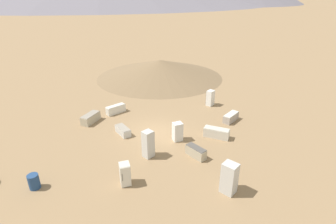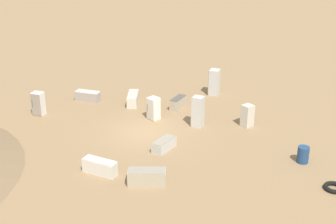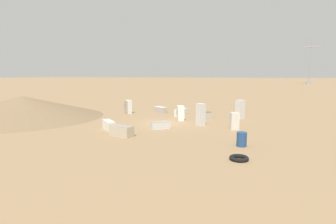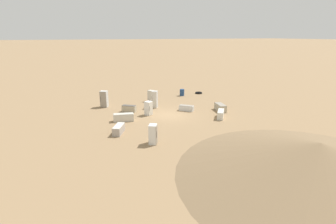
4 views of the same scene
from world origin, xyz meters
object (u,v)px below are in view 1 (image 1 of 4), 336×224
object	(u,v)px
discarded_fridge_8	(196,152)
discarded_fridge_2	(177,132)
discarded_fridge_3	(210,98)
discarded_fridge_10	(229,178)
discarded_fridge_4	(231,117)
discarded_fridge_9	(148,144)
discarded_fridge_1	(216,133)
discarded_fridge_0	(91,118)
discarded_fridge_7	(125,174)
discarded_fridge_6	(123,131)
rusty_barrel	(34,182)
discarded_fridge_5	(116,109)

from	to	relation	value
discarded_fridge_8	discarded_fridge_2	bearing A→B (deg)	77.44
discarded_fridge_3	discarded_fridge_10	bearing A→B (deg)	-143.77
discarded_fridge_4	discarded_fridge_9	size ratio (longest dim) A/B	0.95
discarded_fridge_8	discarded_fridge_9	distance (m)	3.30
discarded_fridge_2	discarded_fridge_10	world-z (taller)	discarded_fridge_10
discarded_fridge_2	discarded_fridge_4	bearing A→B (deg)	11.44
discarded_fridge_1	discarded_fridge_10	bearing A→B (deg)	19.62
discarded_fridge_1	discarded_fridge_10	world-z (taller)	discarded_fridge_10
discarded_fridge_0	discarded_fridge_10	bearing A→B (deg)	-18.45
discarded_fridge_1	discarded_fridge_7	size ratio (longest dim) A/B	1.46
discarded_fridge_2	discarded_fridge_1	bearing A→B (deg)	-14.55
discarded_fridge_7	discarded_fridge_0	bearing A→B (deg)	-80.34
discarded_fridge_3	discarded_fridge_6	bearing A→B (deg)	166.91
discarded_fridge_1	discarded_fridge_7	xyz separation A→B (m)	(-6.50, 5.17, 0.32)
discarded_fridge_9	rusty_barrel	bearing A→B (deg)	-107.90
discarded_fridge_3	discarded_fridge_7	bearing A→B (deg)	-169.59
discarded_fridge_6	discarded_fridge_10	size ratio (longest dim) A/B	0.84
discarded_fridge_0	discarded_fridge_3	xyz separation A→B (m)	(5.64, -10.04, 0.39)
discarded_fridge_9	discarded_fridge_10	bearing A→B (deg)	8.61
discarded_fridge_10	rusty_barrel	xyz separation A→B (m)	(-1.67, 10.95, -0.49)
discarded_fridge_5	discarded_fridge_9	world-z (taller)	discarded_fridge_9
discarded_fridge_1	rusty_barrel	distance (m)	12.83
discarded_fridge_2	discarded_fridge_5	xyz separation A→B (m)	(3.85, 6.37, -0.35)
discarded_fridge_0	rusty_barrel	bearing A→B (deg)	-74.22
discarded_fridge_10	discarded_fridge_6	bearing A→B (deg)	177.63
discarded_fridge_5	discarded_fridge_9	bearing A→B (deg)	164.83
discarded_fridge_10	discarded_fridge_4	bearing A→B (deg)	117.97
discarded_fridge_0	discarded_fridge_8	world-z (taller)	discarded_fridge_0
discarded_fridge_2	discarded_fridge_4	world-z (taller)	discarded_fridge_2
discarded_fridge_0	discarded_fridge_4	size ratio (longest dim) A/B	1.07
discarded_fridge_4	discarded_fridge_5	xyz separation A→B (m)	(-0.20, 10.49, 0.02)
discarded_fridge_4	discarded_fridge_6	size ratio (longest dim) A/B	1.16
discarded_fridge_1	discarded_fridge_10	size ratio (longest dim) A/B	1.08
discarded_fridge_8	rusty_barrel	world-z (taller)	rusty_barrel
discarded_fridge_3	discarded_fridge_4	distance (m)	3.80
discarded_fridge_5	rusty_barrel	bearing A→B (deg)	123.14
discarded_fridge_1	discarded_fridge_5	distance (m)	9.72
discarded_fridge_8	discarded_fridge_10	world-z (taller)	discarded_fridge_10
discarded_fridge_5	discarded_fridge_7	size ratio (longest dim) A/B	1.27
discarded_fridge_3	discarded_fridge_5	bearing A→B (deg)	141.52
discarded_fridge_1	discarded_fridge_6	distance (m)	7.35
discarded_fridge_1	discarded_fridge_9	size ratio (longest dim) A/B	1.05
discarded_fridge_9	discarded_fridge_3	bearing A→B (deg)	103.61
discarded_fridge_4	discarded_fridge_6	bearing A→B (deg)	-125.84
discarded_fridge_3	discarded_fridge_7	distance (m)	13.58
discarded_fridge_8	discarded_fridge_9	size ratio (longest dim) A/B	0.79
discarded_fridge_4	discarded_fridge_10	xyz separation A→B (m)	(-9.16, 0.46, 0.59)
discarded_fridge_4	discarded_fridge_10	distance (m)	9.19
discarded_fridge_1	discarded_fridge_6	bearing A→B (deg)	-70.85
discarded_fridge_4	discarded_fridge_0	bearing A→B (deg)	-139.16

